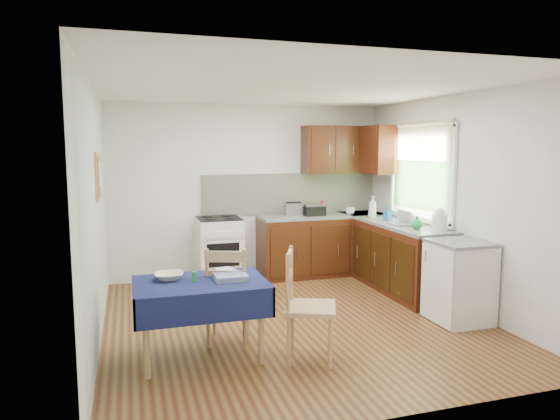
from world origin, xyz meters
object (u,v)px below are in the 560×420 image
object	(u,v)px
sandwich_press	(314,210)
kettle	(440,222)
chair_far	(228,293)
toaster	(293,209)
dining_table	(200,293)
chair_near	(305,302)
dish_rack	(405,223)

from	to	relation	value
sandwich_press	kettle	world-z (taller)	kettle
chair_far	toaster	bearing A→B (deg)	-103.40
dining_table	toaster	bearing A→B (deg)	49.20
sandwich_press	chair_near	bearing A→B (deg)	-108.94
kettle	dining_table	bearing A→B (deg)	-168.55
chair_far	dish_rack	xyz separation A→B (m)	(2.51, 1.01, 0.42)
sandwich_press	dish_rack	bearing A→B (deg)	-51.96
dish_rack	kettle	distance (m)	0.68
dining_table	toaster	size ratio (longest dim) A/B	4.33
dining_table	chair_far	bearing A→B (deg)	32.48
dining_table	toaster	world-z (taller)	toaster
chair_far	sandwich_press	distance (m)	2.81
chair_near	sandwich_press	bearing A→B (deg)	0.25
dining_table	dish_rack	bearing A→B (deg)	17.63
sandwich_press	dining_table	bearing A→B (deg)	-126.18
kettle	chair_near	bearing A→B (deg)	-155.86
chair_near	sandwich_press	xyz separation A→B (m)	(1.11, 2.72, 0.46)
chair_far	toaster	world-z (taller)	toaster
dish_rack	kettle	world-z (taller)	kettle
sandwich_press	kettle	size ratio (longest dim) A/B	1.01
kettle	toaster	bearing A→B (deg)	120.99
sandwich_press	chair_far	bearing A→B (deg)	-124.61
chair_near	toaster	size ratio (longest dim) A/B	3.70
chair_near	kettle	bearing A→B (deg)	-43.36
dining_table	kettle	size ratio (longest dim) A/B	3.99
dining_table	toaster	xyz separation A→B (m)	(1.70, 2.48, 0.40)
dining_table	chair_far	world-z (taller)	chair_far
dining_table	chair_near	distance (m)	0.93
chair_near	dish_rack	bearing A→B (deg)	-28.62
dining_table	dish_rack	world-z (taller)	dish_rack
dining_table	sandwich_press	xyz separation A→B (m)	(1.99, 2.42, 0.39)
chair_near	sandwich_press	size ratio (longest dim) A/B	3.36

